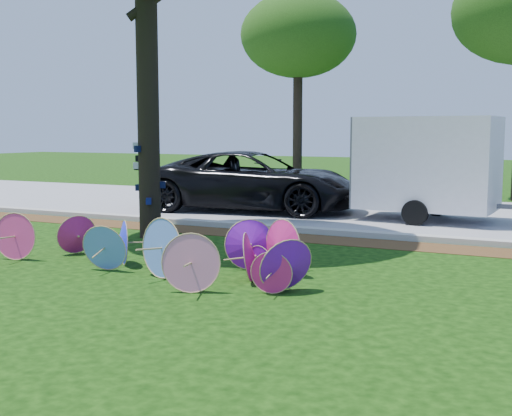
# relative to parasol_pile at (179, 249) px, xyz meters

# --- Properties ---
(ground) EXTENTS (90.00, 90.00, 0.00)m
(ground) POSITION_rel_parasol_pile_xyz_m (0.14, -0.60, -0.39)
(ground) COLOR black
(ground) RESTS_ON ground
(mulch_strip) EXTENTS (90.00, 1.00, 0.01)m
(mulch_strip) POSITION_rel_parasol_pile_xyz_m (0.14, 3.90, -0.38)
(mulch_strip) COLOR #472D16
(mulch_strip) RESTS_ON ground
(curb) EXTENTS (90.00, 0.30, 0.12)m
(curb) POSITION_rel_parasol_pile_xyz_m (0.14, 4.60, -0.33)
(curb) COLOR #B7B5AD
(curb) RESTS_ON ground
(street) EXTENTS (90.00, 8.00, 0.01)m
(street) POSITION_rel_parasol_pile_xyz_m (0.14, 8.75, -0.38)
(street) COLOR gray
(street) RESTS_ON ground
(parasol_pile) EXTENTS (5.85, 2.10, 0.92)m
(parasol_pile) POSITION_rel_parasol_pile_xyz_m (0.00, 0.00, 0.00)
(parasol_pile) COLOR purple
(parasol_pile) RESTS_ON ground
(black_van) EXTENTS (6.13, 3.40, 1.62)m
(black_van) POSITION_rel_parasol_pile_xyz_m (-2.34, 7.60, 0.42)
(black_van) COLOR black
(black_van) RESTS_ON ground
(cargo_trailer) EXTENTS (3.31, 2.25, 2.81)m
(cargo_trailer) POSITION_rel_parasol_pile_xyz_m (2.32, 7.64, 1.02)
(cargo_trailer) COLOR silver
(cargo_trailer) RESTS_ON ground
(bg_trees) EXTENTS (16.71, 6.73, 7.40)m
(bg_trees) POSITION_rel_parasol_pile_xyz_m (2.80, 13.75, 5.38)
(bg_trees) COLOR black
(bg_trees) RESTS_ON ground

